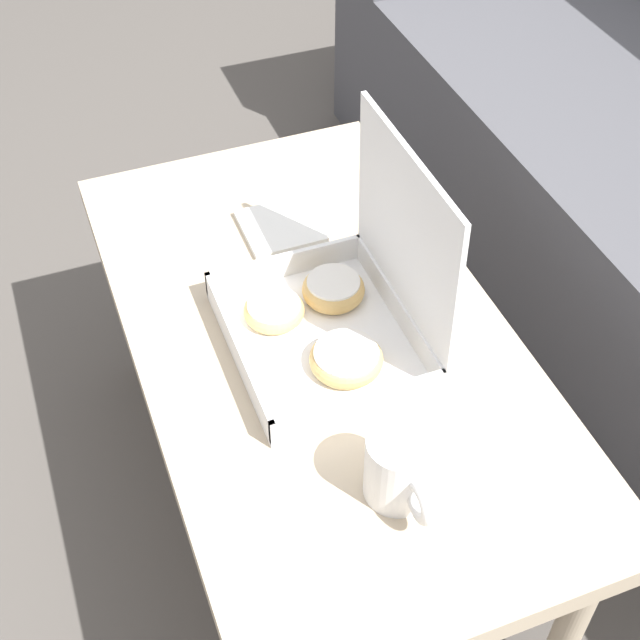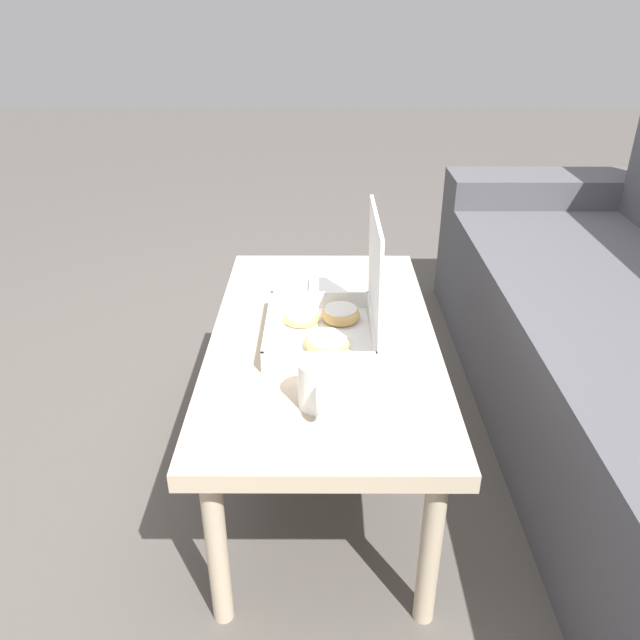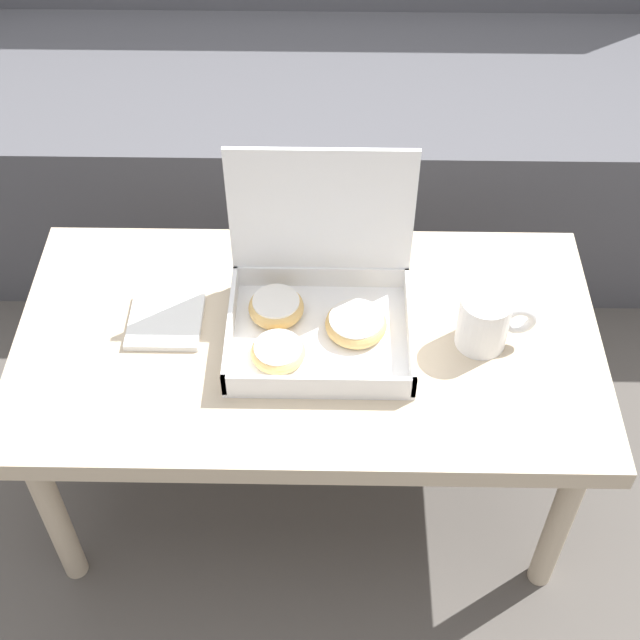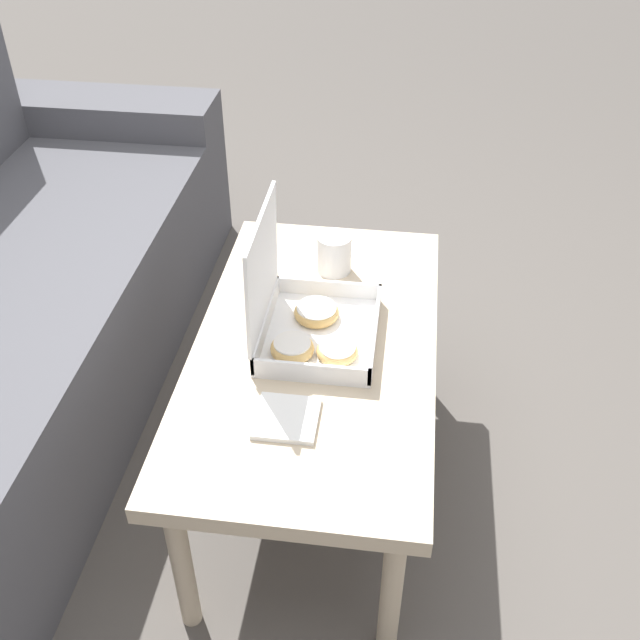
% 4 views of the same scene
% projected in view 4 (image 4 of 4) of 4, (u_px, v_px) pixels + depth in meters
% --- Properties ---
extents(ground_plane, '(12.00, 12.00, 0.00)m').
position_uv_depth(ground_plane, '(259.00, 466.00, 2.00)').
color(ground_plane, '#514C47').
extents(coffee_table, '(1.02, 0.55, 0.45)m').
position_uv_depth(coffee_table, '(315.00, 358.00, 1.74)').
color(coffee_table, '#C6B293').
rests_on(coffee_table, ground_plane).
extents(pastry_box, '(0.31, 0.26, 0.31)m').
position_uv_depth(pastry_box, '(305.00, 319.00, 1.69)').
color(pastry_box, white).
rests_on(pastry_box, coffee_table).
extents(coffee_mug, '(0.13, 0.09, 0.10)m').
position_uv_depth(coffee_mug, '(334.00, 253.00, 1.91)').
color(coffee_mug, white).
rests_on(coffee_mug, coffee_table).
extents(napkin_stack, '(0.13, 0.13, 0.01)m').
position_uv_depth(napkin_stack, '(287.00, 418.00, 1.51)').
color(napkin_stack, white).
rests_on(napkin_stack, coffee_table).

